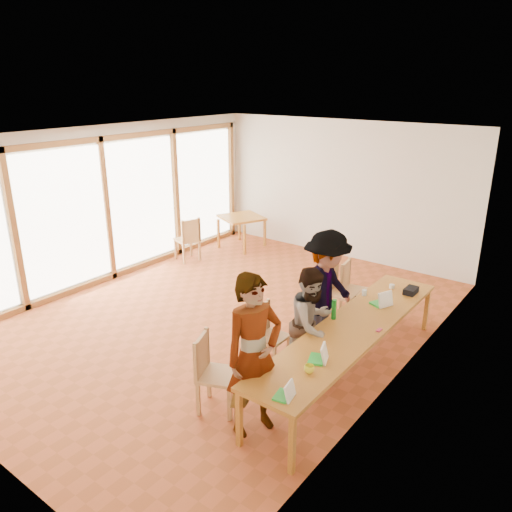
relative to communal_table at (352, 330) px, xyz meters
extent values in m
plane|color=#AC5029|center=(-2.50, 0.33, -0.70)|extent=(8.00, 8.00, 0.00)
cube|color=beige|center=(-2.50, 4.33, 0.80)|extent=(6.00, 0.10, 3.00)
cube|color=beige|center=(0.50, 0.33, 0.80)|extent=(0.10, 8.00, 3.00)
cube|color=white|center=(-5.46, 0.33, 0.80)|extent=(0.10, 8.00, 3.00)
cube|color=white|center=(-2.50, 0.33, 2.32)|extent=(6.00, 8.00, 0.04)
cube|color=#C4822B|center=(0.00, 0.00, 0.02)|extent=(0.80, 4.00, 0.05)
cube|color=#C4822B|center=(-0.34, -1.94, -0.35)|extent=(0.06, 0.06, 0.70)
cube|color=#C4822B|center=(-0.34, 1.94, -0.35)|extent=(0.06, 0.06, 0.70)
cube|color=#C4822B|center=(0.34, -1.94, -0.35)|extent=(0.06, 0.06, 0.70)
cube|color=#C4822B|center=(0.34, 1.94, -0.35)|extent=(0.06, 0.06, 0.70)
cube|color=#C4822B|center=(-4.60, 3.43, 0.02)|extent=(0.90, 0.90, 0.05)
cube|color=#C4822B|center=(-4.99, 3.04, -0.35)|extent=(0.05, 0.05, 0.70)
cube|color=#C4822B|center=(-4.99, 3.82, -0.35)|extent=(0.05, 0.05, 0.70)
cube|color=#C4822B|center=(-4.21, 3.04, -0.35)|extent=(0.05, 0.05, 0.70)
cube|color=#C4822B|center=(-4.21, 3.82, -0.35)|extent=(0.05, 0.05, 0.70)
cube|color=tan|center=(-0.95, -1.57, -0.24)|extent=(0.59, 0.59, 0.04)
cube|color=tan|center=(-1.14, -1.65, 0.02)|extent=(0.22, 0.43, 0.47)
cube|color=tan|center=(-1.04, -0.36, -0.29)|extent=(0.41, 0.41, 0.04)
cube|color=tan|center=(-1.22, -0.36, -0.06)|extent=(0.04, 0.41, 0.42)
cube|color=tan|center=(-0.91, 1.47, -0.24)|extent=(0.48, 0.48, 0.04)
cube|color=tan|center=(-1.11, 1.45, 0.02)|extent=(0.07, 0.45, 0.47)
cube|color=tan|center=(-0.77, 1.69, -0.25)|extent=(0.51, 0.51, 0.04)
cube|color=tan|center=(-0.97, 1.66, 0.01)|extent=(0.11, 0.45, 0.47)
cube|color=tan|center=(-5.00, 2.01, -0.24)|extent=(0.57, 0.57, 0.04)
cube|color=tan|center=(-4.80, 1.94, 0.02)|extent=(0.18, 0.45, 0.47)
imported|color=gray|center=(-0.40, -1.60, 0.25)|extent=(0.68, 0.81, 1.90)
imported|color=gray|center=(-0.43, -0.31, 0.08)|extent=(0.65, 0.81, 1.56)
imported|color=gray|center=(-0.64, 0.42, 0.22)|extent=(0.74, 1.22, 1.84)
cube|color=green|center=(0.12, -1.80, 0.06)|extent=(0.19, 0.24, 0.02)
cube|color=white|center=(0.20, -1.79, 0.14)|extent=(0.10, 0.21, 0.18)
cube|color=green|center=(0.04, -0.99, 0.06)|extent=(0.25, 0.29, 0.03)
cube|color=white|center=(0.12, -0.96, 0.15)|extent=(0.14, 0.23, 0.20)
cube|color=green|center=(0.00, 0.87, 0.06)|extent=(0.28, 0.32, 0.03)
cube|color=white|center=(0.08, 0.84, 0.16)|extent=(0.17, 0.26, 0.22)
imported|color=#F7F330|center=(0.11, -1.26, 0.09)|extent=(0.14, 0.14, 0.09)
cylinder|color=#167622|center=(-0.31, 0.06, 0.19)|extent=(0.07, 0.07, 0.28)
cylinder|color=silver|center=(-0.32, 1.01, 0.09)|extent=(0.07, 0.07, 0.09)
cylinder|color=white|center=(-0.10, 1.52, 0.08)|extent=(0.08, 0.08, 0.06)
cube|color=#CB325D|center=(0.32, 0.11, 0.05)|extent=(0.05, 0.10, 0.01)
cube|color=black|center=(0.21, 1.50, 0.09)|extent=(0.16, 0.26, 0.09)
camera|label=1|loc=(2.50, -5.39, 3.11)|focal=35.00mm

